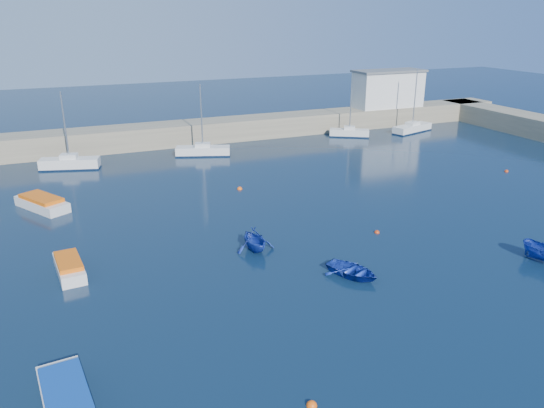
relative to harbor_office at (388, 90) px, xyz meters
name	(u,v)px	position (x,y,z in m)	size (l,w,h in m)	color
ground	(413,329)	(-30.00, -46.00, -5.10)	(220.00, 220.00, 0.00)	#0C2037
back_wall	(187,133)	(-30.00, 0.00, -3.80)	(96.00, 4.50, 2.60)	gray
right_arm	(534,126)	(14.00, -14.00, -3.80)	(4.50, 32.00, 2.60)	gray
harbor_office	(388,90)	(0.00, 0.00, 0.00)	(10.00, 4.00, 5.00)	silver
sailboat_5	(70,163)	(-44.51, -6.85, -4.46)	(6.28, 3.31, 8.10)	silver
sailboat_6	(203,151)	(-29.98, -6.94, -4.52)	(6.40, 3.73, 8.15)	silver
sailboat_7	(349,132)	(-9.23, -5.01, -4.54)	(5.16, 3.92, 6.93)	silver
sailboat_8	(412,128)	(0.31, -5.92, -4.53)	(6.82, 3.72, 8.58)	silver
motorboat_0	(67,401)	(-46.92, -45.38, -4.56)	(2.29, 5.28, 1.15)	silver
motorboat_1	(69,267)	(-46.08, -32.30, -4.62)	(1.82, 4.31, 1.03)	silver
motorboat_2	(42,203)	(-47.45, -18.83, -4.58)	(4.36, 5.64, 1.12)	silver
dinghy_center	(352,271)	(-29.80, -39.62, -4.73)	(2.53, 3.54, 0.73)	#1731A0
dinghy_left	(255,239)	(-34.01, -33.60, -4.28)	(2.68, 3.11, 1.64)	#1731A0
buoy_0	(312,406)	(-37.49, -49.05, -5.10)	(0.47, 0.47, 0.47)	#FF590D
buoy_1	(377,233)	(-24.42, -34.34, -5.10)	(0.40, 0.40, 0.40)	#BC350E
buoy_3	(240,189)	(-30.36, -20.43, -5.10)	(0.49, 0.49, 0.49)	#FF590D
buoy_4	(506,172)	(-2.79, -25.85, -5.10)	(0.42, 0.42, 0.42)	#BC350E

